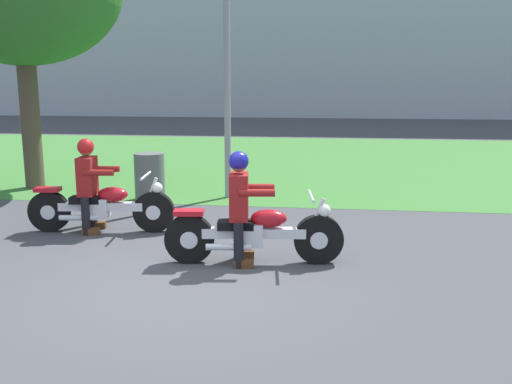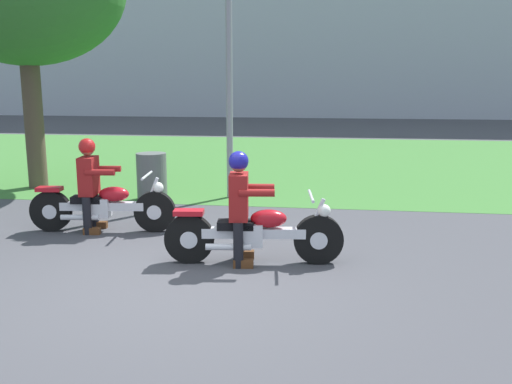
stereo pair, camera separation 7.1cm
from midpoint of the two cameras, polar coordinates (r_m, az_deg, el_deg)
The scene contains 8 objects.
ground at distance 6.43m, azimuth -8.06°, elevation -9.06°, with size 120.00×120.00×0.00m, color #424247.
grass_verge at distance 15.96m, azimuth 1.32°, elevation 3.28°, with size 60.00×12.00×0.01m, color #3D7533.
motorcycle_lead at distance 6.93m, azimuth -0.44°, elevation -4.15°, with size 2.18×0.66×0.86m.
rider_lead at distance 6.83m, azimuth -1.86°, elevation -0.69°, with size 0.58×0.50×1.38m.
motorcycle_follow at distance 8.66m, azimuth -15.46°, elevation -1.43°, with size 2.15×0.66×0.86m.
rider_follow at distance 8.63m, azimuth -16.68°, elevation 1.35°, with size 0.58×0.50×1.38m.
streetlight_pole at distance 10.71m, azimuth -2.55°, elevation 18.46°, with size 0.96×0.20×5.70m.
trash_can at distance 10.74m, azimuth -10.81°, elevation 1.52°, with size 0.56×0.56×0.88m, color #595E5B.
Camera 1 is at (1.60, -5.81, 2.22)m, focal length 39.86 mm.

